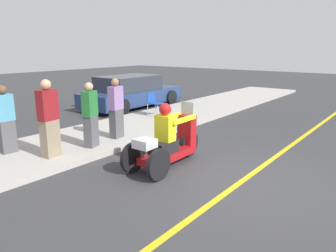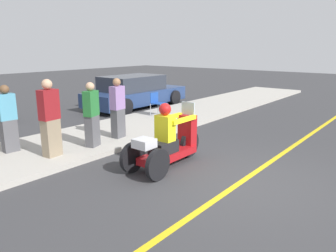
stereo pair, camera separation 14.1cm
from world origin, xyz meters
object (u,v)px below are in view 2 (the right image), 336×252
at_px(motorcycle_trike, 168,144).
at_px(spectator_by_tree, 8,120).
at_px(parked_car_lot_far, 135,92).
at_px(spectator_mid_group, 92,116).
at_px(spectator_with_child, 50,120).
at_px(folding_chair_curbside, 157,101).
at_px(spectator_far_back, 118,109).

relative_size(motorcycle_trike, spectator_by_tree, 1.39).
xyz_separation_m(spectator_by_tree, parked_car_lot_far, (6.61, 2.33, -0.23)).
bearing_deg(motorcycle_trike, spectator_mid_group, 98.61).
xyz_separation_m(spectator_mid_group, parked_car_lot_far, (5.11, 3.51, -0.24)).
bearing_deg(spectator_with_child, parked_car_lot_far, 28.81).
relative_size(spectator_by_tree, folding_chair_curbside, 1.93).
relative_size(motorcycle_trike, folding_chair_curbside, 2.68).
distance_m(motorcycle_trike, spectator_mid_group, 2.21).
height_order(motorcycle_trike, spectator_with_child, spectator_with_child).
bearing_deg(spectator_by_tree, spectator_far_back, -23.36).
bearing_deg(spectator_mid_group, folding_chair_curbside, 17.77).
distance_m(spectator_with_child, spectator_far_back, 2.03).
relative_size(spectator_far_back, parked_car_lot_far, 0.34).
distance_m(folding_chair_curbside, parked_car_lot_far, 2.54).
height_order(spectator_mid_group, parked_car_lot_far, spectator_mid_group).
xyz_separation_m(motorcycle_trike, spectator_mid_group, (-0.33, 2.15, 0.39)).
bearing_deg(spectator_mid_group, spectator_with_child, 173.70).
bearing_deg(spectator_far_back, parked_car_lot_far, 39.38).
bearing_deg(spectator_far_back, spectator_by_tree, 156.64).
distance_m(spectator_far_back, folding_chair_curbside, 3.19).
xyz_separation_m(spectator_mid_group, folding_chair_curbside, (3.93, 1.26, -0.27)).
bearing_deg(spectator_by_tree, spectator_with_child, -67.55).
bearing_deg(folding_chair_curbside, motorcycle_trike, -136.58).
xyz_separation_m(motorcycle_trike, folding_chair_curbside, (3.60, 3.41, 0.12)).
height_order(spectator_mid_group, folding_chair_curbside, spectator_mid_group).
distance_m(spectator_mid_group, spectator_by_tree, 1.91).
distance_m(spectator_by_tree, parked_car_lot_far, 7.01).
relative_size(spectator_with_child, spectator_far_back, 1.08).
height_order(spectator_with_child, parked_car_lot_far, spectator_with_child).
distance_m(motorcycle_trike, spectator_far_back, 2.39).
bearing_deg(folding_chair_curbside, parked_car_lot_far, 62.36).
xyz_separation_m(motorcycle_trike, spectator_with_child, (-1.39, 2.27, 0.46)).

